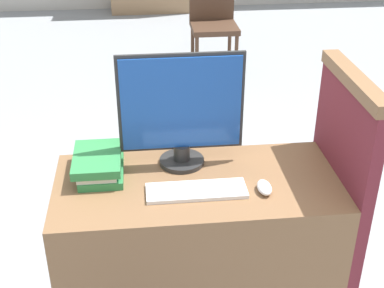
{
  "coord_description": "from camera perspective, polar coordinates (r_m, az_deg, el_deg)",
  "views": [
    {
      "loc": [
        -0.22,
        -1.55,
        1.96
      ],
      "look_at": [
        -0.02,
        0.25,
        0.96
      ],
      "focal_mm": 50.0,
      "sensor_mm": 36.0,
      "label": 1
    }
  ],
  "objects": [
    {
      "name": "desk",
      "position": [
        2.42,
        0.52,
        -11.63
      ],
      "size": [
        1.17,
        0.56,
        0.76
      ],
      "color": "brown",
      "rests_on": "ground_plane"
    },
    {
      "name": "carrel_divider",
      "position": [
        2.43,
        15.08,
        -5.93
      ],
      "size": [
        0.07,
        0.59,
        1.2
      ],
      "color": "maroon",
      "rests_on": "ground_plane"
    },
    {
      "name": "monitor",
      "position": [
        2.2,
        -1.16,
        3.65
      ],
      "size": [
        0.52,
        0.19,
        0.5
      ],
      "color": "#282828",
      "rests_on": "desk"
    },
    {
      "name": "keyboard",
      "position": [
        2.12,
        0.48,
        -5.01
      ],
      "size": [
        0.4,
        0.13,
        0.02
      ],
      "color": "white",
      "rests_on": "desk"
    },
    {
      "name": "mouse",
      "position": [
        2.14,
        7.73,
        -4.61
      ],
      "size": [
        0.06,
        0.1,
        0.04
      ],
      "color": "white",
      "rests_on": "desk"
    },
    {
      "name": "book_stack",
      "position": [
        2.26,
        -9.9,
        -2.11
      ],
      "size": [
        0.2,
        0.29,
        0.09
      ],
      "color": "#2D7F42",
      "rests_on": "desk"
    },
    {
      "name": "far_chair",
      "position": [
        5.34,
        2.28,
        13.17
      ],
      "size": [
        0.44,
        0.44,
        0.89
      ],
      "rotation": [
        0.0,
        0.0,
        0.69
      ],
      "color": "#4C3323",
      "rests_on": "ground_plane"
    }
  ]
}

